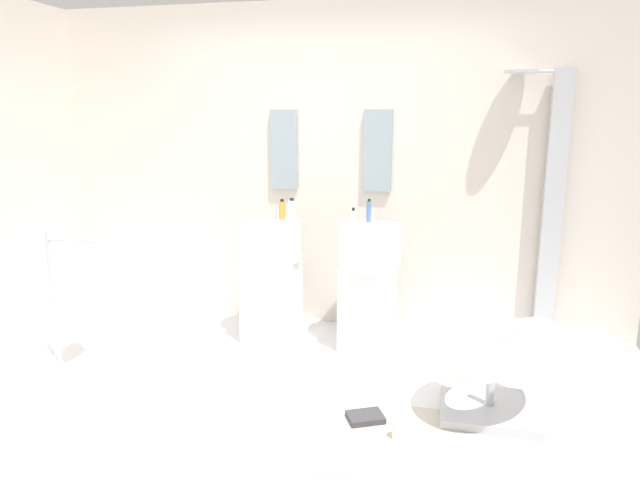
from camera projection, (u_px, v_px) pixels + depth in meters
ground_plane at (275, 419)px, 3.37m from camera, size 4.80×3.60×0.04m
rear_partition at (332, 169)px, 4.65m from camera, size 4.80×0.10×2.60m
pedestal_sink_left at (271, 276)px, 4.46m from camera, size 0.47×0.47×1.03m
pedestal_sink_right at (368, 282)px, 4.30m from camera, size 0.47×0.47×1.03m
vanity_mirror_left at (284, 150)px, 4.64m from camera, size 0.22×0.03×0.64m
vanity_mirror_right at (378, 151)px, 4.47m from camera, size 0.22×0.03×0.64m
shower_column at (551, 205)px, 4.22m from camera, size 0.49×0.24×2.05m
lounge_chair at (492, 359)px, 3.31m from camera, size 1.03×1.03×0.65m
towel_rack at (71, 279)px, 3.93m from camera, size 0.37×0.22×0.95m
area_rug at (370, 437)px, 3.13m from camera, size 1.24×0.77×0.01m
magazine_charcoal at (365, 417)px, 3.29m from camera, size 0.25×0.22×0.03m
coffee_mug at (399, 430)px, 3.10m from camera, size 0.07×0.07×0.10m
soap_bottle_amber at (282, 210)px, 4.43m from camera, size 0.05×0.05×0.16m
soap_bottle_blue at (369, 211)px, 4.32m from camera, size 0.04×0.04×0.18m
soap_bottle_white at (292, 211)px, 4.34m from camera, size 0.06×0.06×0.18m
soap_bottle_clear at (353, 219)px, 4.09m from camera, size 0.04×0.04×0.15m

